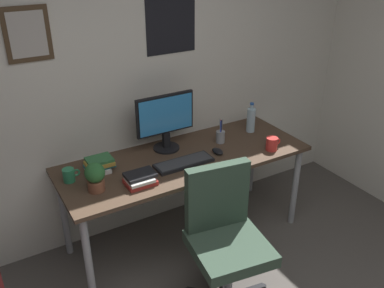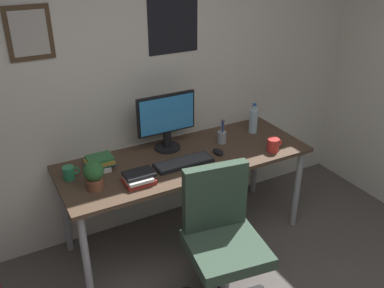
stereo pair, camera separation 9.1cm
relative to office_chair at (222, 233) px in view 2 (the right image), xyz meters
name	(u,v)px [view 2 (the right image)]	position (x,y,z in m)	size (l,w,h in m)	color
wall_back	(122,73)	(-0.21, 1.09, 0.77)	(4.40, 0.10, 2.60)	silver
desk	(186,165)	(0.09, 0.66, 0.14)	(1.86, 0.70, 0.74)	#4C3828
office_chair	(222,233)	(0.00, 0.00, 0.00)	(0.57, 0.57, 0.95)	#334738
monitor	(167,120)	(0.03, 0.85, 0.45)	(0.46, 0.20, 0.43)	black
keyboard	(184,163)	(0.03, 0.57, 0.22)	(0.43, 0.15, 0.03)	black
computer_mouse	(218,152)	(0.33, 0.58, 0.23)	(0.06, 0.11, 0.04)	black
water_bottle	(253,120)	(0.78, 0.77, 0.32)	(0.07, 0.07, 0.25)	silver
coffee_mug_near	(69,173)	(-0.74, 0.75, 0.26)	(0.12, 0.08, 0.09)	#2D8C59
coffee_mug_far	(273,145)	(0.71, 0.42, 0.26)	(0.13, 0.09, 0.10)	red
potted_plant	(94,174)	(-0.63, 0.55, 0.31)	(0.13, 0.13, 0.19)	brown
pen_cup	(222,137)	(0.45, 0.73, 0.26)	(0.07, 0.07, 0.20)	#9EA0A5
book_stack_left	(99,163)	(-0.53, 0.78, 0.26)	(0.20, 0.16, 0.10)	silver
book_stack_right	(139,178)	(-0.35, 0.48, 0.24)	(0.20, 0.16, 0.07)	#B22D28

